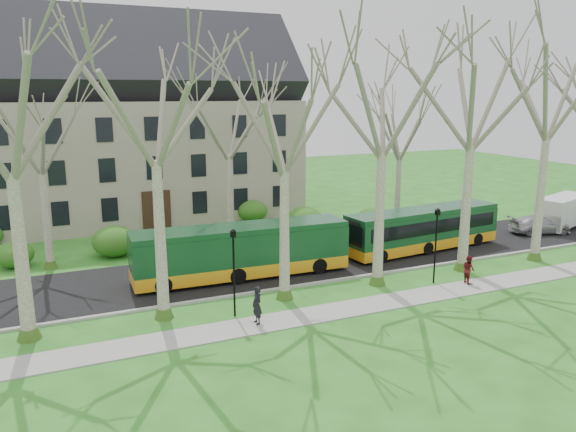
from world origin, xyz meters
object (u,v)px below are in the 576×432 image
object	(u,v)px
sedan	(540,225)
van_a	(563,212)
pedestrian_b	(469,269)
bus_lead	(242,251)
pedestrian_a	(257,305)
bus_follow	(423,229)

from	to	relation	value
sedan	van_a	size ratio (longest dim) A/B	0.80
sedan	pedestrian_b	world-z (taller)	pedestrian_b
bus_lead	sedan	xyz separation A→B (m)	(24.44, 0.50, -0.91)
sedan	pedestrian_b	size ratio (longest dim) A/B	2.89
bus_lead	pedestrian_b	distance (m)	13.05
bus_lead	pedestrian_b	xyz separation A→B (m)	(11.39, -6.33, -0.78)
bus_lead	pedestrian_a	bearing A→B (deg)	-101.62
bus_lead	van_a	distance (m)	27.57
van_a	pedestrian_a	bearing A→B (deg)	176.87
pedestrian_a	van_a	bearing A→B (deg)	100.44
bus_lead	sedan	size ratio (longest dim) A/B	2.72
van_a	sedan	bearing A→B (deg)	172.68
van_a	pedestrian_a	xyz separation A→B (m)	(-29.22, -7.93, -0.37)
bus_lead	bus_follow	xyz separation A→B (m)	(13.32, 0.42, -0.11)
bus_follow	sedan	xyz separation A→B (m)	(11.13, 0.08, -0.80)
sedan	van_a	bearing A→B (deg)	-63.56
pedestrian_a	pedestrian_b	bearing A→B (deg)	87.41
bus_follow	sedan	world-z (taller)	bus_follow
bus_lead	pedestrian_b	size ratio (longest dim) A/B	7.86
bus_lead	pedestrian_b	bearing A→B (deg)	-26.91
van_a	pedestrian_b	xyz separation A→B (m)	(-16.16, -7.44, -0.47)
van_a	pedestrian_a	size ratio (longest dim) A/B	3.22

